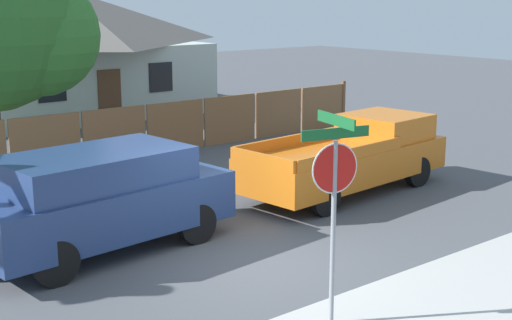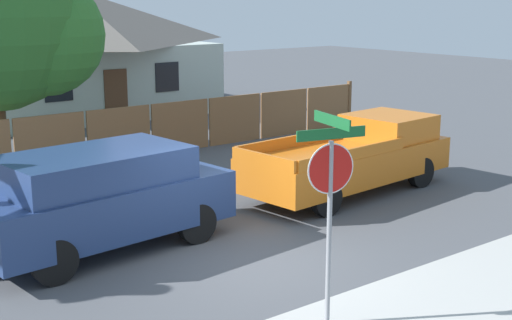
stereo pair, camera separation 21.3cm
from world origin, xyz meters
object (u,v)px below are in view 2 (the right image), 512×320
house (71,48)px  red_suv (101,196)px  orange_pickup (355,157)px  stop_sign (330,185)px  oak_tree (2,20)px

house → red_suv: house is taller
orange_pickup → house: bearing=85.6°
house → orange_pickup: bearing=-89.0°
stop_sign → orange_pickup: bearing=55.4°
house → orange_pickup: house is taller
red_suv → orange_pickup: (6.54, 0.03, -0.17)m
stop_sign → house: bearing=89.6°
red_suv → stop_sign: 5.01m
oak_tree → stop_sign: 12.86m
orange_pickup → red_suv: bearing=174.8°
house → red_suv: 16.74m
oak_tree → stop_sign: oak_tree is taller
house → stop_sign: size_ratio=3.42×
stop_sign → oak_tree: bearing=104.0°
house → stop_sign: house is taller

